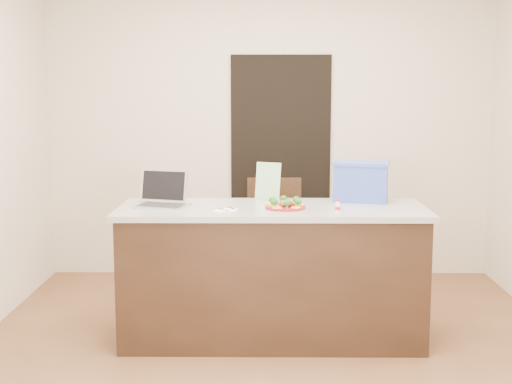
{
  "coord_description": "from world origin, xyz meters",
  "views": [
    {
      "loc": [
        -0.07,
        -4.45,
        1.72
      ],
      "look_at": [
        -0.11,
        0.2,
        1.03
      ],
      "focal_mm": 50.0,
      "sensor_mm": 36.0,
      "label": 1
    }
  ],
  "objects_px": {
    "island": "(272,273)",
    "laptop": "(162,196)",
    "napkin": "(226,210)",
    "chair": "(274,232)",
    "yogurt_bottle": "(338,207)",
    "blue_box": "(361,181)",
    "plate": "(285,207)"
  },
  "relations": [
    {
      "from": "napkin",
      "to": "blue_box",
      "type": "bearing_deg",
      "value": 23.87
    },
    {
      "from": "laptop",
      "to": "chair",
      "type": "bearing_deg",
      "value": 65.2
    },
    {
      "from": "blue_box",
      "to": "chair",
      "type": "relative_size",
      "value": 0.44
    },
    {
      "from": "island",
      "to": "chair",
      "type": "bearing_deg",
      "value": 88.06
    },
    {
      "from": "yogurt_bottle",
      "to": "chair",
      "type": "xyz_separation_m",
      "value": [
        -0.39,
        1.1,
        -0.39
      ]
    },
    {
      "from": "island",
      "to": "plate",
      "type": "distance_m",
      "value": 0.48
    },
    {
      "from": "yogurt_bottle",
      "to": "blue_box",
      "type": "xyz_separation_m",
      "value": [
        0.21,
        0.45,
        0.11
      ]
    },
    {
      "from": "blue_box",
      "to": "chair",
      "type": "height_order",
      "value": "blue_box"
    },
    {
      "from": "yogurt_bottle",
      "to": "laptop",
      "type": "distance_m",
      "value": 1.18
    },
    {
      "from": "plate",
      "to": "yogurt_bottle",
      "type": "height_order",
      "value": "yogurt_bottle"
    },
    {
      "from": "plate",
      "to": "chair",
      "type": "height_order",
      "value": "chair"
    },
    {
      "from": "island",
      "to": "laptop",
      "type": "height_order",
      "value": "laptop"
    },
    {
      "from": "plate",
      "to": "yogurt_bottle",
      "type": "bearing_deg",
      "value": -20.82
    },
    {
      "from": "island",
      "to": "laptop",
      "type": "bearing_deg",
      "value": 176.54
    },
    {
      "from": "plate",
      "to": "napkin",
      "type": "distance_m",
      "value": 0.4
    },
    {
      "from": "island",
      "to": "blue_box",
      "type": "xyz_separation_m",
      "value": [
        0.63,
        0.26,
        0.6
      ]
    },
    {
      "from": "yogurt_bottle",
      "to": "blue_box",
      "type": "height_order",
      "value": "blue_box"
    },
    {
      "from": "plate",
      "to": "blue_box",
      "type": "distance_m",
      "value": 0.64
    },
    {
      "from": "napkin",
      "to": "blue_box",
      "type": "distance_m",
      "value": 1.03
    },
    {
      "from": "island",
      "to": "chair",
      "type": "xyz_separation_m",
      "value": [
        0.03,
        0.91,
        0.1
      ]
    },
    {
      "from": "napkin",
      "to": "chair",
      "type": "distance_m",
      "value": 1.17
    },
    {
      "from": "napkin",
      "to": "laptop",
      "type": "xyz_separation_m",
      "value": [
        -0.44,
        0.2,
        0.06
      ]
    },
    {
      "from": "napkin",
      "to": "blue_box",
      "type": "height_order",
      "value": "blue_box"
    },
    {
      "from": "laptop",
      "to": "blue_box",
      "type": "height_order",
      "value": "blue_box"
    },
    {
      "from": "chair",
      "to": "laptop",
      "type": "bearing_deg",
      "value": -133.53
    },
    {
      "from": "napkin",
      "to": "island",
      "type": "bearing_deg",
      "value": 27.04
    },
    {
      "from": "plate",
      "to": "yogurt_bottle",
      "type": "xyz_separation_m",
      "value": [
        0.33,
        -0.13,
        0.02
      ]
    },
    {
      "from": "yogurt_bottle",
      "to": "plate",
      "type": "bearing_deg",
      "value": 159.18
    },
    {
      "from": "plate",
      "to": "chair",
      "type": "relative_size",
      "value": 0.27
    },
    {
      "from": "plate",
      "to": "laptop",
      "type": "height_order",
      "value": "laptop"
    },
    {
      "from": "yogurt_bottle",
      "to": "laptop",
      "type": "height_order",
      "value": "laptop"
    },
    {
      "from": "blue_box",
      "to": "chair",
      "type": "xyz_separation_m",
      "value": [
        -0.6,
        0.65,
        -0.5
      ]
    }
  ]
}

